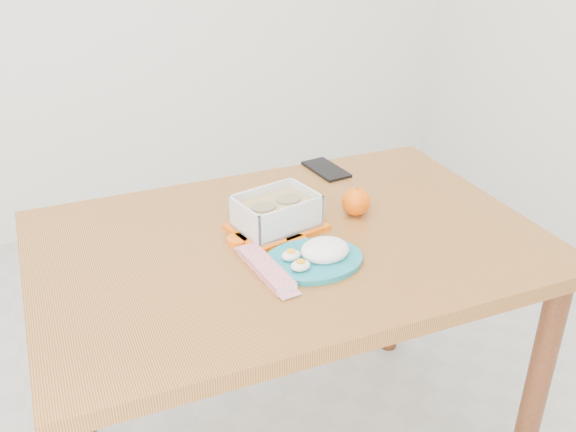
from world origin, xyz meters
name	(u,v)px	position (x,y,z in m)	size (l,w,h in m)	color
dining_table	(288,273)	(0.10, 0.05, 0.65)	(1.22, 0.84, 0.75)	#AE6B31
food_container	(276,213)	(0.09, 0.10, 0.79)	(0.24, 0.20, 0.09)	#FF6207
orange_fruit	(356,202)	(0.30, 0.09, 0.79)	(0.07, 0.07, 0.07)	orange
rice_plate	(317,255)	(0.11, -0.08, 0.77)	(0.24, 0.24, 0.06)	teal
candy_bar	(266,268)	(-0.01, -0.06, 0.76)	(0.19, 0.05, 0.02)	red
smartphone	(326,169)	(0.37, 0.37, 0.75)	(0.08, 0.16, 0.01)	black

